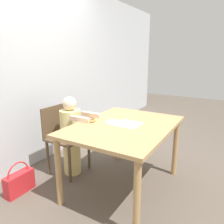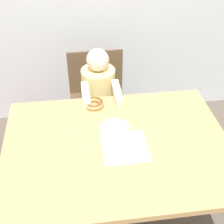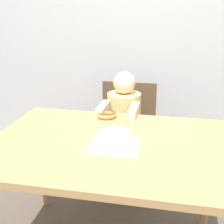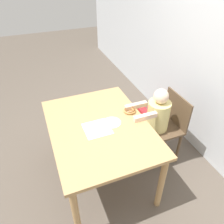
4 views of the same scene
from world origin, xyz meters
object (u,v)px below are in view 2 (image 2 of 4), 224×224
at_px(child_figure, 99,107).
at_px(handbag, 28,131).
at_px(chair, 98,101).
at_px(donut, 94,103).

relative_size(child_figure, handbag, 2.71).
xyz_separation_m(chair, handbag, (-0.62, 0.10, -0.34)).
xyz_separation_m(child_figure, donut, (-0.06, -0.32, 0.27)).
bearing_deg(child_figure, handbag, 160.47).
relative_size(chair, donut, 6.60).
height_order(chair, handbag, chair).
distance_m(donut, handbag, 1.01).
bearing_deg(handbag, chair, -9.37).
bearing_deg(chair, donut, -97.64).
relative_size(donut, handbag, 0.35).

